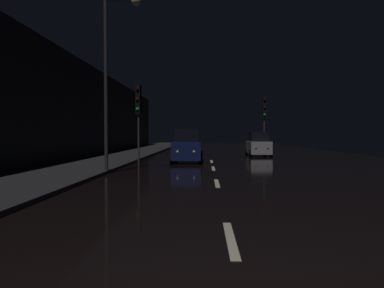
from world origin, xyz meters
name	(u,v)px	position (x,y,z in m)	size (l,w,h in m)	color
ground	(211,158)	(0.00, 24.50, -0.01)	(26.56, 84.00, 0.02)	black
sidewalk_left	(120,156)	(-7.08, 24.50, 0.07)	(4.40, 84.00, 0.15)	#28282B
building_facade_left	(70,108)	(-9.68, 21.00, 3.58)	(0.80, 63.00, 7.16)	black
lane_centerline	(215,176)	(0.00, 12.25, 0.01)	(0.16, 19.61, 0.01)	beige
traffic_light_far_right	(264,112)	(4.78, 28.45, 3.71)	(0.32, 0.46, 5.09)	#38383A
traffic_light_far_left	(138,106)	(-4.78, 19.97, 3.65)	(0.36, 0.48, 5.01)	#38383A
streetlamp_overhead	(115,59)	(-4.55, 13.05, 5.26)	(1.70, 0.44, 8.06)	#2D2D30
car_approaching_headlights	(187,147)	(-1.58, 20.02, 0.98)	(1.97, 4.26, 2.15)	#141E51
car_parked_right_far	(258,145)	(3.98, 26.52, 0.91)	(1.82, 3.94, 1.98)	#A5A8AD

